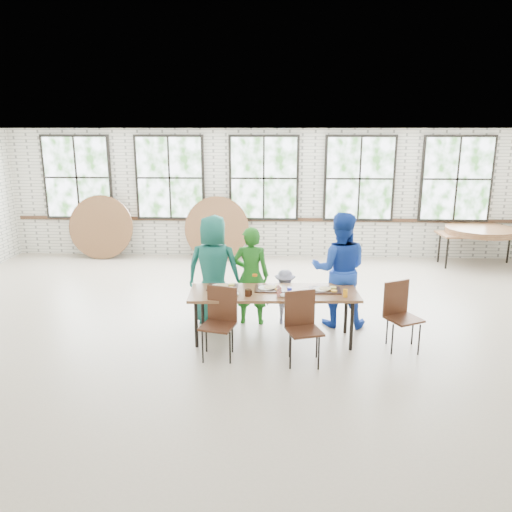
{
  "coord_description": "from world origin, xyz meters",
  "views": [
    {
      "loc": [
        0.34,
        -7.19,
        3.01
      ],
      "look_at": [
        0.0,
        0.4,
        1.05
      ],
      "focal_mm": 35.0,
      "sensor_mm": 36.0,
      "label": 1
    }
  ],
  "objects_px": {
    "chair_near_right": "(302,321)",
    "storage_table": "(480,236)",
    "dining_table": "(274,295)",
    "chair_near_left": "(220,316)"
  },
  "relations": [
    {
      "from": "chair_near_left",
      "to": "storage_table",
      "type": "xyz_separation_m",
      "value": [
        5.24,
        4.77,
        0.13
      ]
    },
    {
      "from": "dining_table",
      "to": "chair_near_left",
      "type": "height_order",
      "value": "chair_near_left"
    },
    {
      "from": "dining_table",
      "to": "chair_near_right",
      "type": "relative_size",
      "value": 2.57
    },
    {
      "from": "chair_near_right",
      "to": "storage_table",
      "type": "xyz_separation_m",
      "value": [
        4.15,
        4.88,
        0.13
      ]
    },
    {
      "from": "storage_table",
      "to": "chair_near_right",
      "type": "bearing_deg",
      "value": -133.91
    },
    {
      "from": "chair_near_left",
      "to": "dining_table",
      "type": "bearing_deg",
      "value": 50.86
    },
    {
      "from": "chair_near_left",
      "to": "chair_near_right",
      "type": "bearing_deg",
      "value": 8.39
    },
    {
      "from": "dining_table",
      "to": "storage_table",
      "type": "bearing_deg",
      "value": 40.05
    },
    {
      "from": "storage_table",
      "to": "chair_near_left",
      "type": "bearing_deg",
      "value": -141.28
    },
    {
      "from": "chair_near_right",
      "to": "dining_table",
      "type": "bearing_deg",
      "value": 102.57
    }
  ]
}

